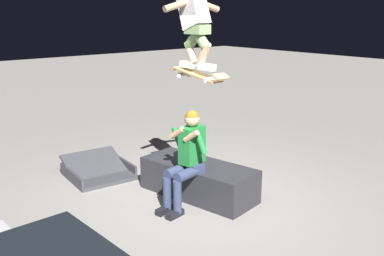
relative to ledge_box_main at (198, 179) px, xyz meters
name	(u,v)px	position (x,y,z in m)	size (l,w,h in m)	color
ground_plane	(195,198)	(-0.06, 0.11, -0.24)	(40.00, 40.00, 0.00)	gray
ledge_box_main	(198,179)	(0.00, 0.00, 0.00)	(1.67, 0.67, 0.47)	#28282D
person_sitting_on_ledge	(187,155)	(-0.18, 0.36, 0.49)	(0.60, 0.78, 1.31)	#2D3856
skateboard	(197,74)	(-0.11, 0.13, 1.52)	(1.02, 0.22, 0.14)	#AD8451
skater_airborne	(194,20)	(-0.05, 0.13, 2.21)	(0.62, 0.89, 1.12)	white
kicker_ramp	(99,172)	(1.61, 0.73, -0.17)	(1.14, 1.04, 0.39)	#38383D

